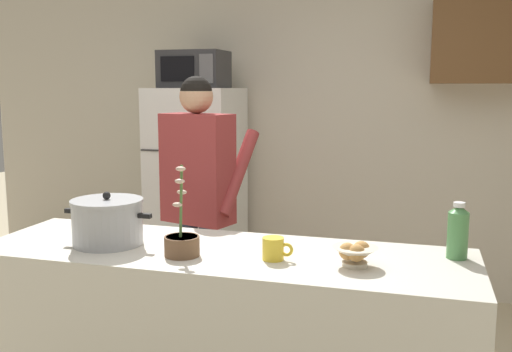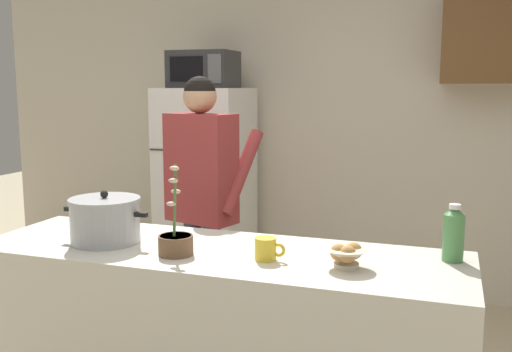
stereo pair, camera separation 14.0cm
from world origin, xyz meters
The scene contains 10 objects.
back_wall_unit centered at (0.22, 2.27, 1.39)m, with size 6.00×0.48×2.60m.
kitchen_island centered at (0.00, 0.00, 0.46)m, with size 2.19×0.68×0.92m, color silver.
refrigerator centered at (-0.86, 1.85, 0.81)m, with size 0.64×0.68×1.63m.
microwave centered at (-0.86, 1.83, 1.77)m, with size 0.48×0.37×0.28m.
person_near_pot centered at (-0.45, 0.86, 1.06)m, with size 0.60×0.53×1.70m.
cooking_pot centered at (-0.53, -0.05, 1.02)m, with size 0.44×0.33×0.24m.
coffee_mug centered at (0.26, -0.07, 0.97)m, with size 0.13×0.09×0.10m.
bread_bowl centered at (0.59, -0.07, 0.97)m, with size 0.18×0.18×0.10m.
bottle_near_edge centered at (0.99, 0.16, 1.04)m, with size 0.09×0.09×0.24m.
potted_orchid centered at (-0.13, -0.12, 0.98)m, with size 0.15×0.15×0.39m.
Camera 2 is at (0.97, -2.27, 1.63)m, focal length 40.33 mm.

